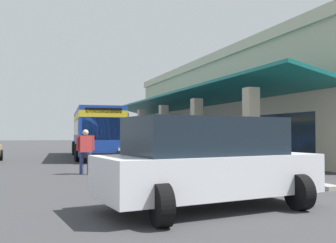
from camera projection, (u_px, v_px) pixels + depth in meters
name	position (u px, v px, depth m)	size (l,w,h in m)	color
ground	(201.00, 154.00, 29.68)	(120.00, 120.00, 0.00)	#38383A
curb_strip	(152.00, 155.00, 26.93)	(34.18, 0.50, 0.12)	#9E998E
plaza_building	(269.00, 108.00, 30.33)	(28.78, 15.23, 7.12)	#B2A88E
transit_bus	(95.00, 129.00, 25.77)	(11.38, 3.50, 3.34)	#193D9E
parked_suv_white	(208.00, 162.00, 8.31)	(3.09, 5.00, 1.97)	silver
pedestrian	(85.00, 149.00, 15.22)	(0.44, 0.71, 1.77)	navy
potted_palm	(142.00, 143.00, 34.03)	(1.66, 2.05, 2.56)	gray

